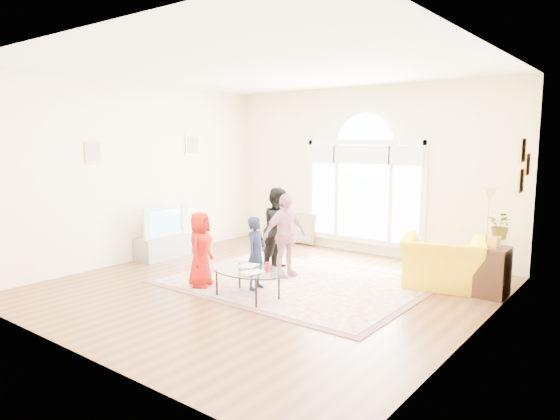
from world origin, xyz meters
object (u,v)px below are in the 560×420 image
Objects in this scene: coffee_table at (247,270)px; armchair at (443,262)px; television at (162,221)px; tv_console at (163,247)px; area_rug at (294,283)px.

armchair reaches higher than coffee_table.
television is at bearing 167.35° from coffee_table.
tv_console is 0.49m from television.
coffee_table is 1.09× the size of armchair.
area_rug is at bearing 15.24° from armchair.
tv_console is 1.02× the size of television.
area_rug is 3.66× the size of television.
television is at bearing -177.11° from area_rug.
area_rug is 3.07× the size of armchair.
coffee_table is 2.94m from armchair.
television is (0.01, -0.00, 0.49)m from tv_console.
coffee_table is at bearing 31.26° from armchair.
tv_console is 0.85× the size of armchair.
armchair is at bearing 52.45° from coffee_table.
armchair reaches higher than area_rug.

